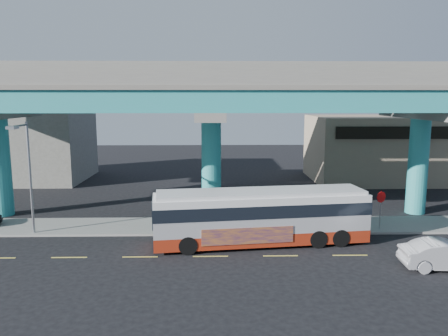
{
  "coord_description": "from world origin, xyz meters",
  "views": [
    {
      "loc": [
        0.25,
        -24.03,
        8.89
      ],
      "look_at": [
        0.86,
        4.0,
        4.41
      ],
      "focal_mm": 35.0,
      "sensor_mm": 36.0,
      "label": 1
    }
  ],
  "objects_px": {
    "transit_bus": "(261,215)",
    "stop_sign": "(381,202)",
    "street_lamp": "(25,162)",
    "sedan": "(446,255)"
  },
  "relations": [
    {
      "from": "sedan",
      "to": "stop_sign",
      "type": "xyz_separation_m",
      "value": [
        -1.03,
        6.6,
        1.28
      ]
    },
    {
      "from": "transit_bus",
      "to": "stop_sign",
      "type": "distance_m",
      "value": 8.62
    },
    {
      "from": "sedan",
      "to": "street_lamp",
      "type": "relative_size",
      "value": 0.65
    },
    {
      "from": "street_lamp",
      "to": "transit_bus",
      "type": "bearing_deg",
      "value": -6.21
    },
    {
      "from": "stop_sign",
      "to": "street_lamp",
      "type": "bearing_deg",
      "value": 179.95
    },
    {
      "from": "stop_sign",
      "to": "transit_bus",
      "type": "bearing_deg",
      "value": -166.15
    },
    {
      "from": "transit_bus",
      "to": "stop_sign",
      "type": "height_order",
      "value": "transit_bus"
    },
    {
      "from": "street_lamp",
      "to": "stop_sign",
      "type": "height_order",
      "value": "street_lamp"
    },
    {
      "from": "street_lamp",
      "to": "stop_sign",
      "type": "xyz_separation_m",
      "value": [
        23.06,
        0.73,
        -2.87
      ]
    },
    {
      "from": "sedan",
      "to": "stop_sign",
      "type": "relative_size",
      "value": 1.8
    }
  ]
}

